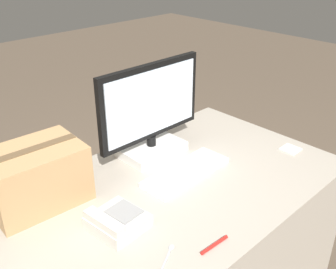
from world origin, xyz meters
name	(u,v)px	position (x,y,z in m)	size (l,w,h in m)	color
monitor	(151,117)	(0.27, 0.27, 0.95)	(0.57, 0.20, 0.45)	white
keyboard	(186,172)	(0.26, 0.02, 0.77)	(0.44, 0.17, 0.03)	silver
desk_phone	(116,221)	(-0.18, -0.05, 0.79)	(0.20, 0.20, 0.08)	beige
spoon	(168,255)	(-0.14, -0.28, 0.76)	(0.13, 0.08, 0.00)	#B2B2B7
cardboard_box	(36,176)	(-0.31, 0.29, 0.88)	(0.38, 0.28, 0.24)	tan
pen_marker	(214,245)	(0.00, -0.35, 0.76)	(0.13, 0.02, 0.01)	red
sticky_note_pad	(290,149)	(0.79, -0.18, 0.76)	(0.08, 0.08, 0.01)	silver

